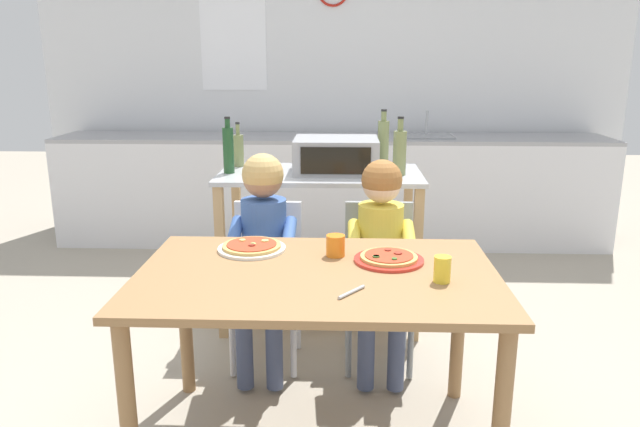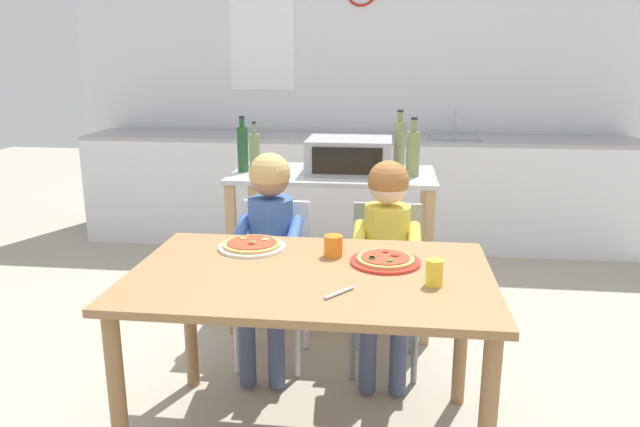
% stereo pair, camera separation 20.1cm
% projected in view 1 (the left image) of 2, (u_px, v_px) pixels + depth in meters
% --- Properties ---
extents(ground_plane, '(12.58, 12.58, 0.00)m').
position_uv_depth(ground_plane, '(326.00, 315.00, 3.68)').
color(ground_plane, '#A89E8C').
extents(back_wall_tiled, '(5.03, 0.14, 2.70)m').
position_uv_depth(back_wall_tiled, '(332.00, 78.00, 5.21)').
color(back_wall_tiled, silver).
rests_on(back_wall_tiled, ground).
extents(kitchen_counter, '(4.53, 0.60, 1.10)m').
position_uv_depth(kitchen_counter, '(331.00, 189.00, 5.05)').
color(kitchen_counter, silver).
rests_on(kitchen_counter, ground).
extents(kitchen_island_cart, '(1.15, 0.61, 0.90)m').
position_uv_depth(kitchen_island_cart, '(320.00, 222.00, 3.48)').
color(kitchen_island_cart, '#B7BABF').
rests_on(kitchen_island_cart, ground).
extents(toaster_oven, '(0.47, 0.38, 0.19)m').
position_uv_depth(toaster_oven, '(336.00, 155.00, 3.39)').
color(toaster_oven, '#999BA0').
rests_on(toaster_oven, kitchen_island_cart).
extents(bottle_tall_green_wine, '(0.07, 0.07, 0.32)m').
position_uv_depth(bottle_tall_green_wine, '(400.00, 151.00, 3.30)').
color(bottle_tall_green_wine, olive).
rests_on(bottle_tall_green_wine, kitchen_island_cart).
extents(bottle_clear_vinegar, '(0.06, 0.06, 0.32)m').
position_uv_depth(bottle_clear_vinegar, '(228.00, 149.00, 3.35)').
color(bottle_clear_vinegar, '#1E4723').
rests_on(bottle_clear_vinegar, kitchen_island_cart).
extents(bottle_slim_sauce, '(0.07, 0.07, 0.34)m').
position_uv_depth(bottle_slim_sauce, '(383.00, 142.00, 3.59)').
color(bottle_slim_sauce, olive).
rests_on(bottle_slim_sauce, kitchen_island_cart).
extents(bottle_dark_olive_oil, '(0.06, 0.06, 0.26)m').
position_uv_depth(bottle_dark_olive_oil, '(238.00, 150.00, 3.56)').
color(bottle_dark_olive_oil, olive).
rests_on(bottle_dark_olive_oil, kitchen_island_cart).
extents(dining_table, '(1.37, 0.88, 0.75)m').
position_uv_depth(dining_table, '(317.00, 296.00, 2.30)').
color(dining_table, olive).
rests_on(dining_table, ground).
extents(dining_chair_left, '(0.36, 0.36, 0.81)m').
position_uv_depth(dining_chair_left, '(267.00, 271.00, 3.05)').
color(dining_chair_left, silver).
rests_on(dining_chair_left, ground).
extents(dining_chair_right, '(0.36, 0.36, 0.81)m').
position_uv_depth(dining_chair_right, '(379.00, 272.00, 3.04)').
color(dining_chair_right, gray).
rests_on(dining_chair_right, ground).
extents(child_in_blue_striped_shirt, '(0.32, 0.42, 1.07)m').
position_uv_depth(child_in_blue_striped_shirt, '(263.00, 237.00, 2.88)').
color(child_in_blue_striped_shirt, '#424C6B').
rests_on(child_in_blue_striped_shirt, ground).
extents(child_in_yellow_shirt, '(0.32, 0.42, 1.04)m').
position_uv_depth(child_in_yellow_shirt, '(381.00, 241.00, 2.87)').
color(child_in_yellow_shirt, '#424C6B').
rests_on(child_in_yellow_shirt, ground).
extents(pizza_plate_white, '(0.29, 0.29, 0.03)m').
position_uv_depth(pizza_plate_white, '(252.00, 247.00, 2.53)').
color(pizza_plate_white, white).
rests_on(pizza_plate_white, dining_table).
extents(pizza_plate_red_rimmed, '(0.28, 0.28, 0.03)m').
position_uv_depth(pizza_plate_red_rimmed, '(389.00, 258.00, 2.39)').
color(pizza_plate_red_rimmed, red).
rests_on(pizza_plate_red_rimmed, dining_table).
extents(drinking_cup_orange, '(0.08, 0.08, 0.09)m').
position_uv_depth(drinking_cup_orange, '(336.00, 246.00, 2.45)').
color(drinking_cup_orange, orange).
rests_on(drinking_cup_orange, dining_table).
extents(drinking_cup_yellow, '(0.06, 0.06, 0.10)m').
position_uv_depth(drinking_cup_yellow, '(442.00, 269.00, 2.16)').
color(drinking_cup_yellow, yellow).
rests_on(drinking_cup_yellow, dining_table).
extents(serving_spoon, '(0.10, 0.12, 0.01)m').
position_uv_depth(serving_spoon, '(352.00, 292.00, 2.06)').
color(serving_spoon, '#B7BABF').
rests_on(serving_spoon, dining_table).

